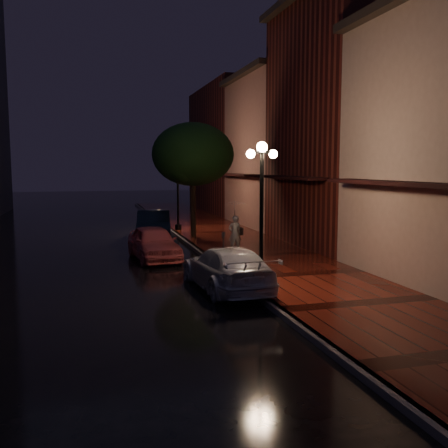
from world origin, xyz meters
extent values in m
plane|color=black|center=(0.00, 0.00, 0.00)|extent=(120.00, 120.00, 0.00)
cube|color=#45130C|center=(2.25, 0.00, 0.07)|extent=(4.50, 60.00, 0.15)
cube|color=#595451|center=(0.00, 0.00, 0.07)|extent=(0.25, 60.00, 0.15)
cube|color=#511914|center=(7.00, 2.00, 5.50)|extent=(5.00, 8.00, 11.00)
cube|color=#8C5951|center=(7.00, 10.00, 4.50)|extent=(5.00, 8.00, 9.00)
cube|color=#511914|center=(7.00, 20.00, 5.00)|extent=(5.00, 12.00, 10.00)
cylinder|color=black|center=(0.35, -5.00, 2.15)|extent=(0.12, 0.12, 4.00)
cylinder|color=black|center=(0.35, -5.00, 0.30)|extent=(0.36, 0.36, 0.30)
cube|color=black|center=(0.35, -5.00, 4.15)|extent=(0.70, 0.08, 0.08)
sphere|color=#FFD599|center=(0.35, -5.00, 4.30)|extent=(0.32, 0.32, 0.32)
sphere|color=#FFD599|center=(0.00, -5.00, 4.10)|extent=(0.26, 0.26, 0.26)
sphere|color=#FFD599|center=(0.70, -5.00, 4.10)|extent=(0.26, 0.26, 0.26)
cylinder|color=black|center=(0.35, 9.00, 2.15)|extent=(0.12, 0.12, 4.00)
cylinder|color=black|center=(0.35, 9.00, 0.30)|extent=(0.36, 0.36, 0.30)
cube|color=black|center=(0.35, 9.00, 4.15)|extent=(0.70, 0.08, 0.08)
sphere|color=#FFD599|center=(0.35, 9.00, 4.30)|extent=(0.32, 0.32, 0.32)
sphere|color=#FFD599|center=(0.00, 9.00, 4.10)|extent=(0.26, 0.26, 0.26)
sphere|color=#FFD599|center=(0.70, 9.00, 4.10)|extent=(0.26, 0.26, 0.26)
cylinder|color=black|center=(0.60, 6.00, 1.75)|extent=(0.28, 0.28, 3.20)
ellipsoid|color=black|center=(0.60, 6.00, 4.35)|extent=(4.16, 4.16, 3.20)
sphere|color=black|center=(1.30, 6.60, 3.75)|extent=(1.80, 1.80, 1.80)
sphere|color=black|center=(0.00, 5.30, 3.85)|extent=(1.80, 1.80, 1.80)
imported|color=#C85255|center=(-2.10, 0.94, 0.69)|extent=(2.01, 4.17, 1.37)
imported|color=black|center=(-1.42, 6.13, 0.76)|extent=(2.23, 4.80, 1.52)
imported|color=#B8B7BF|center=(-0.60, -4.60, 0.66)|extent=(2.12, 4.67, 1.33)
imported|color=silver|center=(1.32, 0.97, 0.92)|extent=(0.57, 0.38, 1.55)
imported|color=silver|center=(1.32, 0.97, 1.91)|extent=(0.90, 0.92, 0.83)
cylinder|color=black|center=(1.32, 0.97, 1.29)|extent=(0.02, 0.02, 1.24)
cube|color=black|center=(1.57, 0.92, 1.03)|extent=(0.12, 0.29, 0.31)
cylinder|color=black|center=(0.15, -1.45, 0.65)|extent=(0.05, 0.05, 1.00)
cube|color=black|center=(0.15, -1.45, 1.24)|extent=(0.13, 0.12, 0.20)
camera|label=1|loc=(-4.66, -18.92, 3.73)|focal=40.00mm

